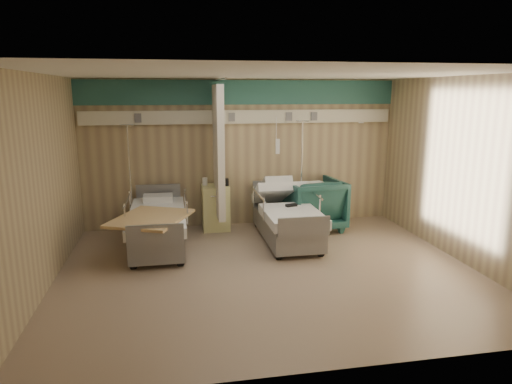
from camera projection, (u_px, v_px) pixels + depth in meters
ground at (268, 271)px, 6.68m from camera, size 6.00×5.00×0.00m
room_walls at (263, 142)px, 6.51m from camera, size 6.04×5.04×2.82m
bed_right at (286, 223)px, 7.96m from camera, size 1.00×2.16×0.63m
bed_left at (158, 230)px, 7.57m from camera, size 1.00×2.16×0.63m
bedside_cabinet at (216, 208)px, 8.60m from camera, size 0.50×0.48×0.85m
visitor_armchair at (312, 204)px, 8.62m from camera, size 1.16×1.18×0.97m
waffle_blanket at (312, 177)px, 8.47m from camera, size 0.80×0.74×0.08m
iv_stand_right at (301, 205)px, 8.85m from camera, size 0.36×0.36×2.04m
iv_stand_left at (132, 212)px, 8.32m from camera, size 0.36×0.36×2.01m
call_remote at (291, 205)px, 7.84m from camera, size 0.21×0.13×0.04m
tan_blanket at (151, 218)px, 7.04m from camera, size 1.40×1.53×0.04m
toiletry_bag at (222, 182)px, 8.50m from camera, size 0.26×0.18×0.13m
white_cup at (205, 181)px, 8.53m from camera, size 0.12×0.12×0.14m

